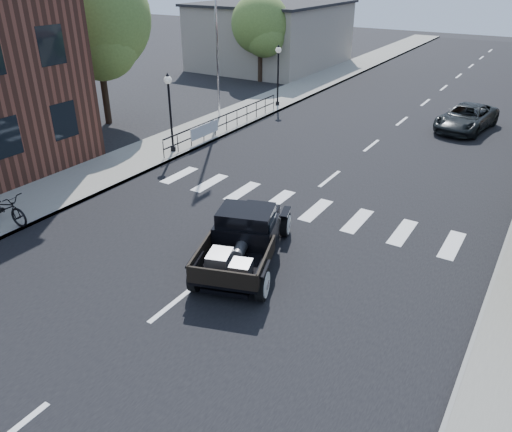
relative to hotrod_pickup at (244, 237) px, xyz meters
The scene contains 14 objects.
ground 1.01m from the hotrod_pickup, 148.46° to the left, with size 120.00×120.00×0.00m, color black.
road 15.32m from the hotrod_pickup, 91.76° to the left, with size 14.00×80.00×0.02m, color black.
road_markings 10.33m from the hotrod_pickup, 92.61° to the left, with size 12.00×60.00×0.06m, color silver, non-canonical shape.
sidewalk_left 17.74m from the hotrod_pickup, 120.40° to the left, with size 3.00×80.00×0.15m, color gray.
low_building_left 32.28m from the hotrod_pickup, 118.67° to the left, with size 10.00×12.00×5.00m, color gray.
railing 12.89m from the hotrod_pickup, 127.06° to the left, with size 0.08×10.00×1.00m, color black, non-canonical shape.
banner 11.31m from the hotrod_pickup, 132.85° to the left, with size 0.04×2.20×0.60m, color silver, non-canonical shape.
lamp_post_b 10.29m from the hotrod_pickup, 142.07° to the left, with size 0.36×0.36×3.60m, color black, non-canonical shape.
lamp_post_c 18.21m from the hotrod_pickup, 116.35° to the left, with size 0.36×0.36×3.60m, color black, non-canonical shape.
big_tree_near 17.01m from the hotrod_pickup, 150.20° to the left, with size 5.75×5.75×8.44m, color #506C2E, non-canonical shape.
big_tree_far 25.89m from the hotrod_pickup, 120.19° to the left, with size 4.26×4.26×6.26m, color #506C2E, non-canonical shape.
hotrod_pickup is the anchor object (origin of this frame).
second_car 17.70m from the hotrod_pickup, 80.61° to the left, with size 2.20×4.77×1.33m, color black.
motorcycle 8.47m from the hotrod_pickup, 164.00° to the right, with size 0.72×2.07×1.09m, color black.
Camera 1 is at (7.50, -11.02, 8.07)m, focal length 35.00 mm.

